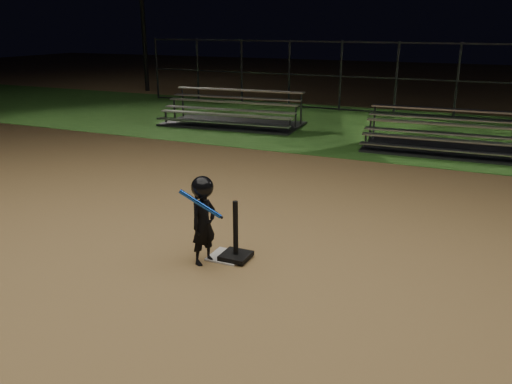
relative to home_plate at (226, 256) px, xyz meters
name	(u,v)px	position (x,y,z in m)	size (l,w,h in m)	color
ground	(226,257)	(0.00, 0.00, -0.01)	(80.00, 80.00, 0.00)	olive
grass_strip	(376,129)	(0.00, 10.00, -0.01)	(60.00, 8.00, 0.01)	#2A581C
home_plate	(226,256)	(0.00, 0.00, 0.00)	(0.45, 0.45, 0.02)	beige
batting_tee	(236,247)	(0.15, -0.01, 0.16)	(0.38, 0.38, 0.82)	black
child_batter	(203,218)	(-0.19, -0.26, 0.63)	(0.51, 0.53, 1.21)	black
bleacher_left	(232,118)	(-4.30, 8.74, 0.21)	(4.45, 2.40, 1.06)	silver
bleacher_right	(447,144)	(2.22, 7.77, 0.19)	(4.11, 2.11, 0.99)	#A5A5A9
backstop_fence	(396,78)	(0.00, 13.00, 1.24)	(20.08, 0.08, 2.50)	#38383D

